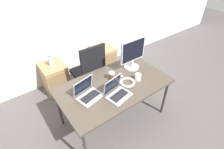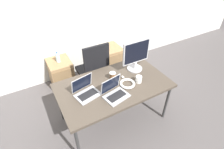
{
  "view_description": "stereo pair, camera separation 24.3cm",
  "coord_description": "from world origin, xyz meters",
  "px_view_note": "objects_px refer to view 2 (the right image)",
  "views": [
    {
      "loc": [
        -1.15,
        -1.5,
        2.36
      ],
      "look_at": [
        0.0,
        0.05,
        0.88
      ],
      "focal_mm": 28.0,
      "sensor_mm": 36.0,
      "label": 1
    },
    {
      "loc": [
        -0.94,
        -1.64,
        2.36
      ],
      "look_at": [
        0.0,
        0.05,
        0.88
      ],
      "focal_mm": 28.0,
      "sensor_mm": 36.0,
      "label": 2
    }
  ],
  "objects_px": {
    "cabinet_left": "(61,74)",
    "cable_coil": "(127,84)",
    "monitor": "(136,56)",
    "cabinet_right": "(111,59)",
    "laptop_right": "(86,91)",
    "laptop_left": "(114,92)",
    "water_bottle": "(58,57)",
    "mouse": "(123,77)",
    "coffee_cup_brown": "(113,76)",
    "office_chair": "(94,75)",
    "coffee_cup_white": "(139,79)"
  },
  "relations": [
    {
      "from": "cabinet_left",
      "to": "laptop_right",
      "type": "xyz_separation_m",
      "value": [
        0.06,
        -1.22,
        0.5
      ]
    },
    {
      "from": "office_chair",
      "to": "mouse",
      "type": "height_order",
      "value": "office_chair"
    },
    {
      "from": "coffee_cup_brown",
      "to": "cable_coil",
      "type": "xyz_separation_m",
      "value": [
        0.12,
        -0.22,
        -0.04
      ]
    },
    {
      "from": "water_bottle",
      "to": "mouse",
      "type": "relative_size",
      "value": 3.52
    },
    {
      "from": "cabinet_left",
      "to": "monitor",
      "type": "xyz_separation_m",
      "value": [
        0.96,
        -1.07,
        0.69
      ]
    },
    {
      "from": "cabinet_left",
      "to": "laptop_right",
      "type": "distance_m",
      "value": 1.32
    },
    {
      "from": "laptop_left",
      "to": "cable_coil",
      "type": "distance_m",
      "value": 0.28
    },
    {
      "from": "office_chair",
      "to": "cabinet_left",
      "type": "relative_size",
      "value": 1.93
    },
    {
      "from": "cabinet_left",
      "to": "coffee_cup_brown",
      "type": "xyz_separation_m",
      "value": [
        0.53,
        -1.12,
        0.5
      ]
    },
    {
      "from": "coffee_cup_brown",
      "to": "cable_coil",
      "type": "distance_m",
      "value": 0.25
    },
    {
      "from": "office_chair",
      "to": "water_bottle",
      "type": "height_order",
      "value": "office_chair"
    },
    {
      "from": "cable_coil",
      "to": "mouse",
      "type": "bearing_deg",
      "value": 80.81
    },
    {
      "from": "cabinet_left",
      "to": "coffee_cup_brown",
      "type": "relative_size",
      "value": 4.98
    },
    {
      "from": "coffee_cup_brown",
      "to": "coffee_cup_white",
      "type": "bearing_deg",
      "value": -40.3
    },
    {
      "from": "cabinet_right",
      "to": "laptop_right",
      "type": "xyz_separation_m",
      "value": [
        -1.05,
        -1.22,
        0.5
      ]
    },
    {
      "from": "cabinet_left",
      "to": "coffee_cup_brown",
      "type": "distance_m",
      "value": 1.33
    },
    {
      "from": "laptop_right",
      "to": "monitor",
      "type": "height_order",
      "value": "monitor"
    },
    {
      "from": "laptop_right",
      "to": "cable_coil",
      "type": "xyz_separation_m",
      "value": [
        0.58,
        -0.12,
        -0.03
      ]
    },
    {
      "from": "coffee_cup_white",
      "to": "mouse",
      "type": "bearing_deg",
      "value": 126.84
    },
    {
      "from": "office_chair",
      "to": "coffee_cup_brown",
      "type": "xyz_separation_m",
      "value": [
        0.05,
        -0.62,
        0.37
      ]
    },
    {
      "from": "laptop_left",
      "to": "monitor",
      "type": "bearing_deg",
      "value": 31.77
    },
    {
      "from": "water_bottle",
      "to": "office_chair",
      "type": "bearing_deg",
      "value": -46.17
    },
    {
      "from": "mouse",
      "to": "cable_coil",
      "type": "xyz_separation_m",
      "value": [
        -0.03,
        -0.16,
        0.0
      ]
    },
    {
      "from": "mouse",
      "to": "coffee_cup_white",
      "type": "bearing_deg",
      "value": -53.16
    },
    {
      "from": "coffee_cup_brown",
      "to": "monitor",
      "type": "bearing_deg",
      "value": 6.36
    },
    {
      "from": "cabinet_right",
      "to": "laptop_left",
      "type": "height_order",
      "value": "laptop_left"
    },
    {
      "from": "cabinet_right",
      "to": "laptop_right",
      "type": "relative_size",
      "value": 1.59
    },
    {
      "from": "laptop_left",
      "to": "mouse",
      "type": "height_order",
      "value": "laptop_left"
    },
    {
      "from": "cabinet_left",
      "to": "laptop_left",
      "type": "distance_m",
      "value": 1.56
    },
    {
      "from": "mouse",
      "to": "cable_coil",
      "type": "distance_m",
      "value": 0.17
    },
    {
      "from": "water_bottle",
      "to": "laptop_right",
      "type": "xyz_separation_m",
      "value": [
        0.06,
        -1.22,
        0.12
      ]
    },
    {
      "from": "coffee_cup_white",
      "to": "coffee_cup_brown",
      "type": "xyz_separation_m",
      "value": [
        -0.29,
        0.25,
        0.01
      ]
    },
    {
      "from": "monitor",
      "to": "cable_coil",
      "type": "bearing_deg",
      "value": -139.79
    },
    {
      "from": "laptop_right",
      "to": "mouse",
      "type": "xyz_separation_m",
      "value": [
        0.61,
        0.05,
        -0.03
      ]
    },
    {
      "from": "coffee_cup_brown",
      "to": "cabinet_right",
      "type": "bearing_deg",
      "value": 62.36
    },
    {
      "from": "laptop_left",
      "to": "cable_coil",
      "type": "relative_size",
      "value": 1.59
    },
    {
      "from": "laptop_right",
      "to": "coffee_cup_brown",
      "type": "bearing_deg",
      "value": 12.19
    },
    {
      "from": "office_chair",
      "to": "cabinet_right",
      "type": "distance_m",
      "value": 0.82
    },
    {
      "from": "office_chair",
      "to": "mouse",
      "type": "distance_m",
      "value": 0.77
    },
    {
      "from": "cabinet_right",
      "to": "laptop_right",
      "type": "bearing_deg",
      "value": -130.82
    },
    {
      "from": "office_chair",
      "to": "coffee_cup_white",
      "type": "xyz_separation_m",
      "value": [
        0.34,
        -0.87,
        0.37
      ]
    },
    {
      "from": "water_bottle",
      "to": "mouse",
      "type": "height_order",
      "value": "water_bottle"
    },
    {
      "from": "monitor",
      "to": "cable_coil",
      "type": "xyz_separation_m",
      "value": [
        -0.31,
        -0.26,
        -0.23
      ]
    },
    {
      "from": "cabinet_right",
      "to": "water_bottle",
      "type": "relative_size",
      "value": 2.77
    },
    {
      "from": "cabinet_right",
      "to": "cable_coil",
      "type": "xyz_separation_m",
      "value": [
        -0.47,
        -1.33,
        0.46
      ]
    },
    {
      "from": "laptop_right",
      "to": "mouse",
      "type": "bearing_deg",
      "value": 4.63
    },
    {
      "from": "monitor",
      "to": "coffee_cup_white",
      "type": "height_order",
      "value": "monitor"
    },
    {
      "from": "laptop_left",
      "to": "cable_coil",
      "type": "height_order",
      "value": "laptop_left"
    },
    {
      "from": "monitor",
      "to": "cabinet_left",
      "type": "bearing_deg",
      "value": 131.87
    },
    {
      "from": "cabinet_left",
      "to": "cable_coil",
      "type": "distance_m",
      "value": 1.55
    }
  ]
}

